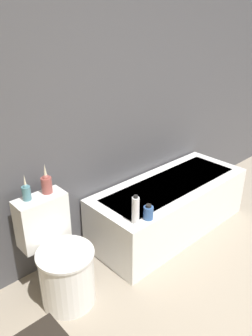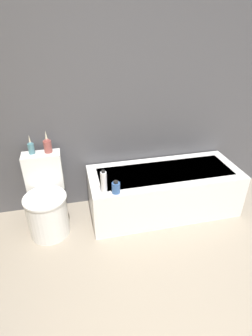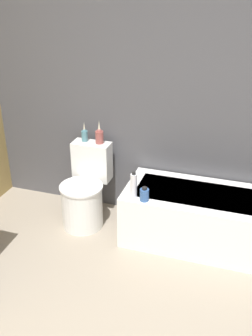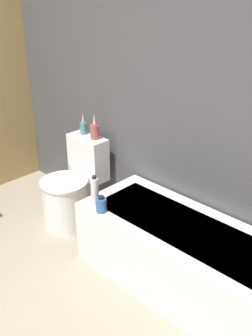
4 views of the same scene
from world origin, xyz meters
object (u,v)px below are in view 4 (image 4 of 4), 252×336
Objects in this scene: bathtub at (187,259)px; shampoo_bottle_short at (101,205)px; vase_gold at (83,127)px; toilet at (72,190)px; vase_silver at (95,130)px; shampoo_bottle_tall at (95,191)px.

shampoo_bottle_short is at bearing -155.73° from bathtub.
vase_gold reaches higher than bathtub.
toilet reaches higher than shampoo_bottle_short.
toilet is at bearing -71.37° from vase_gold.
bathtub is 7.06× the size of vase_silver.
toilet is 3.26× the size of shampoo_bottle_tall.
vase_gold is 0.83× the size of shampoo_bottle_tall.
vase_silver is 1.81× the size of shampoo_bottle_short.
bathtub is 1.25m from toilet.
bathtub is 0.71m from shampoo_bottle_short.
shampoo_bottle_short is (0.58, -0.47, -0.28)m from vase_silver.
vase_silver reaches higher than vase_gold.
bathtub is 1.46m from vase_gold.
toilet is (-1.24, -0.02, 0.06)m from bathtub.
vase_gold is at bearing 147.43° from shampoo_bottle_short.
toilet is 0.66m from shampoo_bottle_tall.
vase_silver is 0.68m from shampoo_bottle_tall.
shampoo_bottle_tall is 0.12m from shampoo_bottle_short.
vase_silver is at bearing -2.03° from vase_gold.
shampoo_bottle_tall is (0.48, -0.43, -0.23)m from vase_silver.
shampoo_bottle_tall is (-0.69, -0.23, 0.36)m from bathtub.
shampoo_bottle_tall reaches higher than shampoo_bottle_short.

